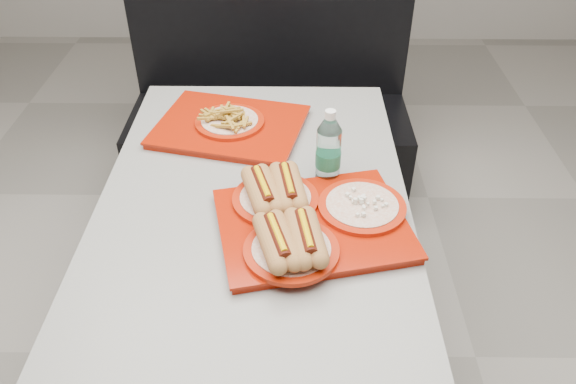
{
  "coord_description": "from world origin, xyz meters",
  "views": [
    {
      "loc": [
        0.12,
        -1.28,
        1.77
      ],
      "look_at": [
        0.1,
        -0.07,
        0.83
      ],
      "focal_mm": 35.0,
      "sensor_mm": 36.0,
      "label": 1
    }
  ],
  "objects_px": {
    "diner_table": "(256,239)",
    "booth_bench": "(270,114)",
    "water_bottle": "(328,152)",
    "tray_near": "(305,218)",
    "tray_far": "(230,123)"
  },
  "relations": [
    {
      "from": "diner_table",
      "to": "water_bottle",
      "type": "distance_m",
      "value": 0.36
    },
    {
      "from": "booth_bench",
      "to": "water_bottle",
      "type": "distance_m",
      "value": 1.12
    },
    {
      "from": "diner_table",
      "to": "tray_near",
      "type": "xyz_separation_m",
      "value": [
        0.15,
        -0.14,
        0.21
      ]
    },
    {
      "from": "water_bottle",
      "to": "booth_bench",
      "type": "bearing_deg",
      "value": 102.23
    },
    {
      "from": "diner_table",
      "to": "booth_bench",
      "type": "xyz_separation_m",
      "value": [
        0.0,
        1.09,
        -0.18
      ]
    },
    {
      "from": "diner_table",
      "to": "booth_bench",
      "type": "height_order",
      "value": "booth_bench"
    },
    {
      "from": "diner_table",
      "to": "water_bottle",
      "type": "bearing_deg",
      "value": 22.06
    },
    {
      "from": "water_bottle",
      "to": "diner_table",
      "type": "bearing_deg",
      "value": -157.94
    },
    {
      "from": "diner_table",
      "to": "tray_far",
      "type": "distance_m",
      "value": 0.43
    },
    {
      "from": "booth_bench",
      "to": "water_bottle",
      "type": "relative_size",
      "value": 5.61
    },
    {
      "from": "diner_table",
      "to": "tray_near",
      "type": "height_order",
      "value": "tray_near"
    },
    {
      "from": "booth_bench",
      "to": "tray_near",
      "type": "relative_size",
      "value": 2.35
    },
    {
      "from": "tray_near",
      "to": "tray_far",
      "type": "relative_size",
      "value": 1.03
    },
    {
      "from": "tray_far",
      "to": "water_bottle",
      "type": "bearing_deg",
      "value": -41.64
    },
    {
      "from": "diner_table",
      "to": "booth_bench",
      "type": "bearing_deg",
      "value": 90.0
    }
  ]
}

